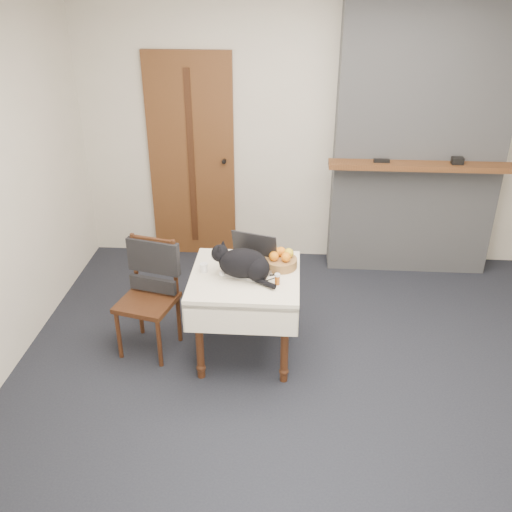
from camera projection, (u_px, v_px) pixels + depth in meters
The scene contains 12 objects.
ground at pixel (317, 380), 4.12m from camera, with size 4.50×4.50×0.00m, color black.
room_shell at pixel (328, 122), 3.72m from camera, with size 4.52×4.01×2.61m.
door at pixel (192, 159), 5.48m from camera, with size 0.82×0.10×2.00m.
chimney at pixel (420, 136), 5.10m from camera, with size 1.62×0.48×2.60m.
side_table at pixel (245, 288), 4.14m from camera, with size 0.78×0.78×0.70m.
laptop at pixel (250, 261), 4.13m from camera, with size 0.41×0.38×0.25m.
cat at pixel (244, 264), 4.00m from camera, with size 0.49×0.32×0.25m.
cream_jar at pixel (204, 268), 4.11m from camera, with size 0.06×0.06×0.07m, color white.
pill_bottle at pixel (277, 279), 3.94m from camera, with size 0.04×0.04×0.08m.
fruit_basket at pixel (281, 260), 4.16m from camera, with size 0.24×0.24×0.14m.
desk_clutter at pixel (273, 275), 4.07m from camera, with size 0.13×0.01×0.01m, color black.
chair at pixel (151, 280), 4.28m from camera, with size 0.49×0.48×0.89m.
Camera 1 is at (-0.21, -3.26, 2.71)m, focal length 40.00 mm.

